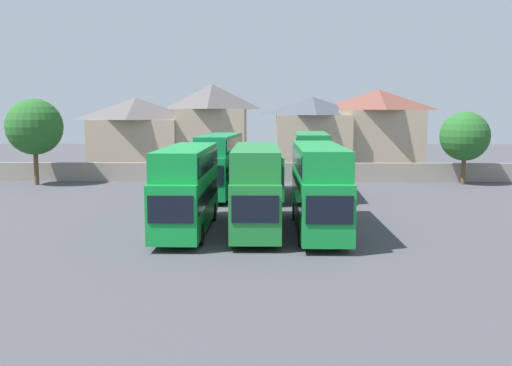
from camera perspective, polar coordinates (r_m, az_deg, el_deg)
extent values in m
plane|color=#424247|center=(50.37, 0.31, -0.60)|extent=(140.00, 140.00, 0.00)
cube|color=gray|center=(55.88, 0.38, 1.09)|extent=(56.00, 0.50, 1.80)
cube|color=#128E37|center=(32.62, -6.83, -1.65)|extent=(2.57, 10.68, 2.92)
cube|color=black|center=(27.36, -8.47, -2.62)|extent=(2.17, 0.10, 1.32)
cube|color=black|center=(32.57, -6.84, -1.04)|extent=(2.60, 9.82, 0.92)
cube|color=#128E37|center=(32.62, -6.82, 2.26)|extent=(2.52, 10.14, 1.49)
cube|color=black|center=(32.62, -6.82, 2.26)|extent=(2.60, 9.61, 1.04)
cylinder|color=black|center=(29.48, -5.55, -5.08)|extent=(0.31, 1.10, 1.10)
cylinder|color=black|center=(29.84, -9.88, -5.00)|extent=(0.31, 1.10, 1.10)
cylinder|color=black|center=(35.92, -4.24, -2.86)|extent=(0.31, 1.10, 1.10)
cylinder|color=black|center=(36.22, -7.81, -2.83)|extent=(0.31, 1.10, 1.10)
cube|color=#1E7C32|center=(32.53, 0.02, -1.63)|extent=(2.63, 10.67, 2.91)
cube|color=black|center=(27.20, -0.09, -2.62)|extent=(2.24, 0.10, 1.31)
cube|color=black|center=(32.48, 0.02, -1.02)|extent=(2.66, 9.82, 0.92)
cube|color=#1E7C32|center=(32.53, 0.03, 2.29)|extent=(2.57, 10.14, 1.51)
cube|color=black|center=(32.53, 0.03, 2.29)|extent=(2.66, 9.61, 1.06)
cylinder|color=black|center=(29.52, 2.24, -5.03)|extent=(0.31, 1.10, 1.10)
cylinder|color=black|center=(29.54, -2.32, -5.02)|extent=(0.31, 1.10, 1.10)
cylinder|color=black|center=(36.00, 1.94, -2.82)|extent=(0.31, 1.10, 1.10)
cylinder|color=black|center=(36.02, -1.79, -2.82)|extent=(0.31, 1.10, 1.10)
cube|color=#148736|center=(32.50, 6.22, -1.62)|extent=(2.52, 11.27, 2.99)
cube|color=black|center=(26.89, 7.29, -2.69)|extent=(2.20, 0.08, 1.34)
cube|color=black|center=(32.45, 6.23, -0.99)|extent=(2.56, 10.37, 0.94)
cube|color=#148736|center=(32.52, 6.23, 2.39)|extent=(2.47, 10.70, 1.52)
cube|color=black|center=(32.52, 6.23, 2.39)|extent=(2.56, 10.14, 1.07)
cylinder|color=black|center=(29.45, 9.02, -5.15)|extent=(0.30, 1.10, 1.10)
cylinder|color=black|center=(29.23, 4.53, -5.17)|extent=(0.30, 1.10, 1.10)
cylinder|color=black|center=(36.25, 7.52, -2.81)|extent=(0.30, 1.10, 1.10)
cylinder|color=black|center=(36.07, 3.88, -2.82)|extent=(0.30, 1.10, 1.10)
cube|color=#127F42|center=(45.75, -3.61, 1.01)|extent=(3.19, 10.44, 3.11)
cube|color=black|center=(40.64, -4.75, 0.77)|extent=(2.13, 0.24, 1.40)
cube|color=black|center=(45.71, -3.61, 1.48)|extent=(3.17, 9.63, 0.98)
cube|color=#127F42|center=(45.81, -3.58, 3.89)|extent=(3.10, 9.93, 1.46)
cube|color=black|center=(45.81, -3.58, 3.89)|extent=(3.15, 9.42, 1.02)
cylinder|color=black|center=(42.62, -2.79, -1.27)|extent=(0.38, 1.12, 1.10)
cylinder|color=black|center=(42.99, -5.72, -1.23)|extent=(0.38, 1.12, 1.10)
cylinder|color=black|center=(48.89, -1.73, -0.19)|extent=(0.38, 1.12, 1.10)
cylinder|color=black|center=(49.21, -4.30, -0.16)|extent=(0.38, 1.12, 1.10)
cube|color=#19873A|center=(45.78, 0.66, 1.05)|extent=(3.14, 10.94, 3.14)
cube|color=black|center=(40.36, 1.12, 0.77)|extent=(2.14, 0.22, 1.41)
cube|color=black|center=(45.74, 0.66, 1.52)|extent=(3.13, 10.08, 0.99)
cylinder|color=black|center=(42.72, 2.42, -1.25)|extent=(0.37, 1.12, 1.10)
cylinder|color=black|center=(42.58, -0.58, -1.28)|extent=(0.37, 1.12, 1.10)
cylinder|color=black|center=(49.33, 1.72, -0.12)|extent=(0.37, 1.12, 1.10)
cylinder|color=black|center=(49.21, -0.88, -0.14)|extent=(0.37, 1.12, 1.10)
cube|color=#177C38|center=(45.64, 5.50, 1.03)|extent=(2.89, 10.16, 3.18)
cube|color=black|center=(40.59, 5.74, 0.81)|extent=(2.15, 0.18, 1.43)
cube|color=black|center=(45.61, 5.51, 1.51)|extent=(2.89, 9.35, 1.00)
cube|color=#177C38|center=(45.71, 5.52, 4.00)|extent=(2.82, 9.65, 1.53)
cube|color=black|center=(45.71, 5.52, 4.00)|extent=(2.88, 9.15, 1.07)
cylinder|color=black|center=(42.78, 7.11, -1.29)|extent=(0.35, 1.11, 1.10)
cylinder|color=black|center=(42.70, 4.11, -1.27)|extent=(0.35, 1.11, 1.10)
cylinder|color=black|center=(48.95, 6.67, -0.23)|extent=(0.35, 1.11, 1.10)
cylinder|color=black|center=(48.88, 4.05, -0.21)|extent=(0.35, 1.11, 1.10)
cube|color=tan|center=(66.06, -11.71, 3.64)|extent=(9.56, 6.75, 5.86)
pyramid|color=#514C4C|center=(65.95, -11.80, 7.23)|extent=(10.04, 7.09, 2.42)
cube|color=tan|center=(65.90, -4.31, 4.27)|extent=(7.48, 7.83, 7.03)
pyramid|color=#514C4C|center=(65.84, -4.35, 8.54)|extent=(7.85, 8.23, 2.80)
cube|color=tan|center=(65.02, 5.59, 3.92)|extent=(8.03, 7.66, 6.37)
pyramid|color=#3D424C|center=(64.93, 5.63, 7.61)|extent=(8.43, 8.05, 2.00)
cube|color=tan|center=(66.39, 11.92, 4.11)|extent=(9.36, 6.46, 6.92)
pyramid|color=brown|center=(66.32, 12.02, 8.07)|extent=(9.83, 6.79, 2.26)
cylinder|color=brown|center=(56.93, -20.93, 1.62)|extent=(0.42, 0.42, 3.56)
sphere|color=#235B23|center=(56.73, -21.09, 5.22)|extent=(5.15, 5.15, 5.15)
cylinder|color=brown|center=(56.88, 19.85, 1.33)|extent=(0.39, 0.39, 2.89)
sphere|color=#235B23|center=(56.67, 19.98, 4.38)|extent=(4.54, 4.54, 4.54)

